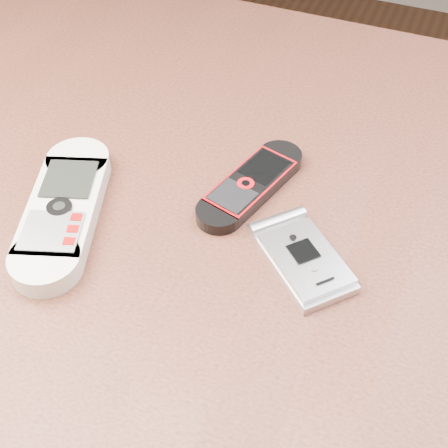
{
  "coord_description": "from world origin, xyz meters",
  "views": [
    {
      "loc": [
        0.14,
        -0.34,
        1.15
      ],
      "look_at": [
        0.01,
        0.0,
        0.76
      ],
      "focal_mm": 50.0,
      "sensor_mm": 36.0,
      "label": 1
    }
  ],
  "objects_px": {
    "table": "(219,302)",
    "motorola_razr": "(304,259)",
    "nokia_white": "(63,209)",
    "nokia_black_red": "(251,184)"
  },
  "relations": [
    {
      "from": "table",
      "to": "motorola_razr",
      "type": "bearing_deg",
      "value": -7.07
    },
    {
      "from": "nokia_white",
      "to": "motorola_razr",
      "type": "height_order",
      "value": "nokia_white"
    },
    {
      "from": "table",
      "to": "nokia_black_red",
      "type": "height_order",
      "value": "nokia_black_red"
    },
    {
      "from": "nokia_white",
      "to": "motorola_razr",
      "type": "distance_m",
      "value": 0.21
    },
    {
      "from": "table",
      "to": "motorola_razr",
      "type": "xyz_separation_m",
      "value": [
        0.08,
        -0.01,
        0.11
      ]
    },
    {
      "from": "nokia_white",
      "to": "nokia_black_red",
      "type": "bearing_deg",
      "value": 15.5
    },
    {
      "from": "nokia_black_red",
      "to": "motorola_razr",
      "type": "relative_size",
      "value": 1.36
    },
    {
      "from": "nokia_white",
      "to": "table",
      "type": "bearing_deg",
      "value": -3.29
    },
    {
      "from": "nokia_black_red",
      "to": "motorola_razr",
      "type": "bearing_deg",
      "value": -28.12
    },
    {
      "from": "nokia_white",
      "to": "motorola_razr",
      "type": "xyz_separation_m",
      "value": [
        0.21,
        0.03,
        -0.0
      ]
    }
  ]
}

